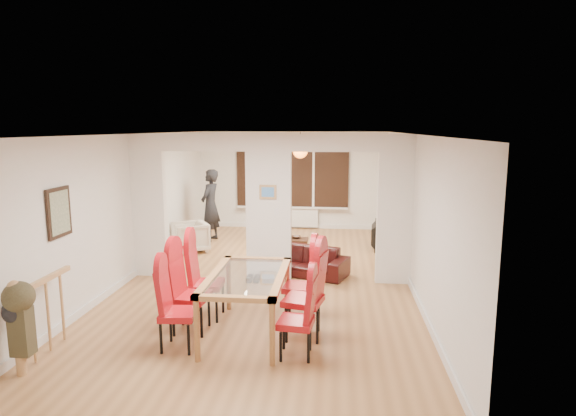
% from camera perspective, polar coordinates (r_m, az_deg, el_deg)
% --- Properties ---
extents(floor, '(5.00, 9.00, 0.01)m').
position_cam_1_polar(floor, '(8.85, -2.24, -8.32)').
color(floor, '#A57142').
rests_on(floor, ground).
extents(room_walls, '(5.00, 9.00, 2.60)m').
position_cam_1_polar(room_walls, '(8.54, -2.29, 0.01)').
color(room_walls, silver).
rests_on(room_walls, floor).
extents(divider_wall, '(5.00, 0.18, 2.60)m').
position_cam_1_polar(divider_wall, '(8.54, -2.29, 0.01)').
color(divider_wall, white).
rests_on(divider_wall, floor).
extents(bay_window_blinds, '(3.00, 0.08, 1.80)m').
position_cam_1_polar(bay_window_blinds, '(12.89, 0.51, 4.15)').
color(bay_window_blinds, black).
rests_on(bay_window_blinds, room_walls).
extents(radiator, '(1.40, 0.08, 0.50)m').
position_cam_1_polar(radiator, '(13.02, 0.48, -1.13)').
color(radiator, white).
rests_on(radiator, floor).
extents(pendant_light, '(0.36, 0.36, 0.36)m').
position_cam_1_polar(pendant_light, '(11.69, 1.46, 6.78)').
color(pendant_light, orange).
rests_on(pendant_light, room_walls).
extents(stair_newel, '(0.40, 1.20, 1.10)m').
position_cam_1_polar(stair_newel, '(6.56, -26.84, -10.81)').
color(stair_newel, tan).
rests_on(stair_newel, floor).
extents(wall_poster, '(0.04, 0.52, 0.67)m').
position_cam_1_polar(wall_poster, '(7.07, -25.51, -0.47)').
color(wall_poster, gray).
rests_on(wall_poster, room_walls).
extents(pillar_photo, '(0.30, 0.03, 0.25)m').
position_cam_1_polar(pillar_photo, '(8.40, -2.40, 1.91)').
color(pillar_photo, '#4C8CD8').
rests_on(pillar_photo, divider_wall).
extents(dining_table, '(0.99, 1.75, 0.82)m').
position_cam_1_polar(dining_table, '(6.50, -4.82, -11.27)').
color(dining_table, '#A06B3B').
rests_on(dining_table, floor).
extents(dining_chair_la, '(0.46, 0.46, 1.06)m').
position_cam_1_polar(dining_chair_la, '(6.18, -12.87, -11.43)').
color(dining_chair_la, '#A81117').
rests_on(dining_chair_la, floor).
extents(dining_chair_lb, '(0.50, 0.50, 1.14)m').
position_cam_1_polar(dining_chair_lb, '(6.62, -11.45, -9.58)').
color(dining_chair_lb, '#A81117').
rests_on(dining_chair_lb, floor).
extents(dining_chair_lc, '(0.48, 0.48, 1.15)m').
position_cam_1_polar(dining_chair_lc, '(7.05, -9.66, -8.26)').
color(dining_chair_lc, '#A81117').
rests_on(dining_chair_lc, floor).
extents(dining_chair_ra, '(0.45, 0.45, 1.01)m').
position_cam_1_polar(dining_chair_ra, '(5.85, 0.94, -12.66)').
color(dining_chair_ra, '#A81117').
rests_on(dining_chair_ra, floor).
extents(dining_chair_rb, '(0.57, 0.57, 1.18)m').
position_cam_1_polar(dining_chair_rb, '(6.32, 1.80, -10.09)').
color(dining_chair_rb, '#A81117').
rests_on(dining_chair_rb, floor).
extents(dining_chair_rc, '(0.48, 0.48, 1.09)m').
position_cam_1_polar(dining_chair_rc, '(6.92, 1.37, -8.72)').
color(dining_chair_rc, '#A81117').
rests_on(dining_chair_rc, floor).
extents(sofa, '(1.88, 1.24, 0.51)m').
position_cam_1_polar(sofa, '(9.06, 1.50, -6.21)').
color(sofa, black).
rests_on(sofa, floor).
extents(armchair, '(0.97, 0.98, 0.66)m').
position_cam_1_polar(armchair, '(10.82, -11.51, -3.38)').
color(armchair, beige).
rests_on(armchair, floor).
extents(person, '(0.69, 0.52, 1.73)m').
position_cam_1_polar(person, '(11.70, -9.18, 0.33)').
color(person, black).
rests_on(person, floor).
extents(television, '(1.03, 0.22, 0.59)m').
position_cam_1_polar(television, '(11.15, 9.86, -3.13)').
color(television, black).
rests_on(television, floor).
extents(coffee_table, '(0.99, 0.61, 0.21)m').
position_cam_1_polar(coffee_table, '(10.97, -0.04, -4.21)').
color(coffee_table, black).
rests_on(coffee_table, floor).
extents(bottle, '(0.07, 0.07, 0.27)m').
position_cam_1_polar(bottle, '(11.02, -1.13, -2.84)').
color(bottle, '#143F19').
rests_on(bottle, coffee_table).
extents(bowl, '(0.21, 0.21, 0.05)m').
position_cam_1_polar(bowl, '(10.99, 0.95, -3.47)').
color(bowl, black).
rests_on(bowl, coffee_table).
extents(shoes, '(0.22, 0.24, 0.09)m').
position_cam_1_polar(shoes, '(8.66, -4.14, -8.41)').
color(shoes, black).
rests_on(shoes, floor).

